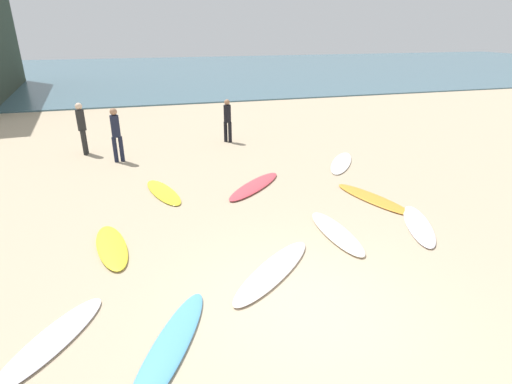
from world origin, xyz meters
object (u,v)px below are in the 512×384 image
at_px(surfboard_0, 341,163).
at_px(beachgoer_near, 116,132).
at_px(surfboard_4, 255,186).
at_px(surfboard_7, 52,340).
at_px(beachgoer_far, 227,119).
at_px(surfboard_5, 419,225).
at_px(surfboard_2, 336,233).
at_px(surfboard_6, 373,198).
at_px(surfboard_8, 273,271).
at_px(surfboard_9, 112,247).
at_px(surfboard_1, 163,192).
at_px(surfboard_3, 170,348).
at_px(beachgoer_mid, 82,126).

distance_m(surfboard_0, beachgoer_near, 7.50).
bearing_deg(beachgoer_near, surfboard_4, 132.47).
distance_m(surfboard_7, beachgoer_far, 11.09).
bearing_deg(beachgoer_far, surfboard_0, 172.38).
height_order(surfboard_0, beachgoer_near, beachgoer_near).
relative_size(surfboard_5, beachgoer_near, 1.18).
relative_size(surfboard_2, beachgoer_far, 1.29).
bearing_deg(surfboard_6, beachgoer_far, 93.03).
distance_m(surfboard_6, beachgoer_near, 8.38).
bearing_deg(surfboard_8, surfboard_6, -97.29).
height_order(surfboard_6, surfboard_9, surfboard_9).
xyz_separation_m(surfboard_5, beachgoer_far, (-2.59, 8.34, 0.89)).
bearing_deg(surfboard_1, beachgoer_near, -85.44).
distance_m(surfboard_0, surfboard_5, 4.63).
height_order(surfboard_3, surfboard_5, surfboard_3).
height_order(surfboard_7, beachgoer_far, beachgoer_far).
relative_size(surfboard_7, beachgoer_mid, 1.10).
height_order(surfboard_0, surfboard_5, surfboard_5).
relative_size(surfboard_0, surfboard_2, 1.14).
distance_m(surfboard_0, beachgoer_far, 4.89).
height_order(surfboard_5, beachgoer_mid, beachgoer_mid).
bearing_deg(surfboard_2, surfboard_3, -148.73).
distance_m(surfboard_8, beachgoer_mid, 9.91).
height_order(surfboard_3, surfboard_4, surfboard_4).
bearing_deg(surfboard_8, surfboard_4, -53.42).
height_order(surfboard_6, beachgoer_near, beachgoer_near).
relative_size(surfboard_4, surfboard_6, 1.02).
xyz_separation_m(surfboard_6, beachgoer_near, (-6.47, 5.23, 0.98)).
bearing_deg(surfboard_8, surfboard_1, -21.57).
distance_m(surfboard_3, surfboard_8, 2.45).
relative_size(surfboard_9, beachgoer_near, 1.11).
bearing_deg(surfboard_4, surfboard_8, -55.76).
relative_size(surfboard_3, surfboard_8, 1.01).
bearing_deg(surfboard_1, beachgoer_mid, -77.97).
relative_size(surfboard_3, beachgoer_far, 1.50).
height_order(surfboard_3, surfboard_6, surfboard_3).
relative_size(surfboard_1, surfboard_7, 1.05).
distance_m(surfboard_4, beachgoer_far, 5.06).
height_order(surfboard_1, beachgoer_mid, beachgoer_mid).
bearing_deg(surfboard_3, surfboard_7, -173.98).
distance_m(surfboard_0, surfboard_1, 5.95).
xyz_separation_m(surfboard_3, surfboard_7, (-1.61, 0.63, -0.00)).
height_order(surfboard_6, surfboard_7, surfboard_7).
bearing_deg(surfboard_4, surfboard_2, -27.68).
xyz_separation_m(surfboard_2, beachgoer_near, (-4.68, 6.71, 0.97)).
height_order(surfboard_4, surfboard_6, surfboard_4).
distance_m(surfboard_1, beachgoer_mid, 5.20).
height_order(surfboard_1, surfboard_4, surfboard_4).
height_order(surfboard_6, beachgoer_mid, beachgoer_mid).
relative_size(surfboard_5, beachgoer_far, 1.27).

